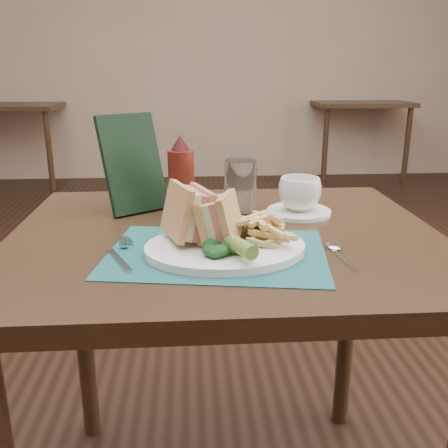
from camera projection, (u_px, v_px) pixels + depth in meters
name	position (u px, v px, depth m)	size (l,w,h in m)	color
floor	(215.00, 389.00, 1.75)	(7.00, 7.00, 0.00)	black
wall_back	(197.00, 176.00, 5.08)	(6.00, 6.00, 0.00)	tan
table_main	(226.00, 384.00, 1.16)	(0.90, 0.75, 0.75)	black
table_bg_left	(15.00, 145.00, 4.64)	(0.90, 0.75, 0.75)	black
table_bg_right	(356.00, 140.00, 4.95)	(0.90, 0.75, 0.75)	black
placemat	(217.00, 253.00, 0.93)	(0.40, 0.29, 0.00)	#194E50
plate	(225.00, 248.00, 0.93)	(0.30, 0.24, 0.01)	white
sandwich_half_a	(177.00, 214.00, 0.93)	(0.06, 0.11, 0.10)	tan
sandwich_half_b	(208.00, 218.00, 0.92)	(0.06, 0.09, 0.09)	tan
kale_garnish	(229.00, 247.00, 0.88)	(0.11, 0.08, 0.03)	#133417
pickle_spear	(235.00, 243.00, 0.87)	(0.03, 0.03, 0.12)	#59772D
fries_pile	(261.00, 227.00, 0.95)	(0.18, 0.20, 0.05)	tan
fork	(121.00, 252.00, 0.92)	(0.03, 0.17, 0.01)	silver
spoon	(341.00, 254.00, 0.91)	(0.03, 0.15, 0.01)	silver
saucer	(299.00, 212.00, 1.18)	(0.15, 0.15, 0.01)	white
coffee_cup	(300.00, 194.00, 1.16)	(0.10, 0.10, 0.08)	white
drinking_glass	(240.00, 188.00, 1.14)	(0.07, 0.07, 0.13)	white
ketchup_bottle	(181.00, 175.00, 1.15)	(0.06, 0.06, 0.19)	#55170E
check_presenter	(133.00, 164.00, 1.18)	(0.14, 0.02, 0.23)	black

